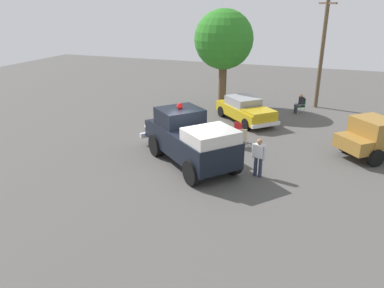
% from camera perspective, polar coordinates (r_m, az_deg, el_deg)
% --- Properties ---
extents(ground_plane, '(60.00, 60.00, 0.00)m').
position_cam_1_polar(ground_plane, '(16.40, -0.30, -3.89)').
color(ground_plane, '#514F4C').
extents(vintage_fire_truck, '(5.94, 5.51, 2.59)m').
position_cam_1_polar(vintage_fire_truck, '(16.65, -0.39, 0.96)').
color(vintage_fire_truck, black).
rests_on(vintage_fire_truck, ground).
extents(classic_hot_rod, '(4.39, 4.39, 1.46)m').
position_cam_1_polar(classic_hot_rod, '(23.00, 8.24, 5.24)').
color(classic_hot_rod, black).
rests_on(classic_hot_rod, ground).
extents(lawn_chair_near_truck, '(0.68, 0.68, 1.02)m').
position_cam_1_polar(lawn_chair_near_truck, '(25.62, 16.47, 5.86)').
color(lawn_chair_near_truck, '#B7BABF').
rests_on(lawn_chair_near_truck, ground).
extents(lawn_chair_by_car, '(0.64, 0.64, 1.02)m').
position_cam_1_polar(lawn_chair_by_car, '(19.59, 6.87, 2.04)').
color(lawn_chair_by_car, '#B7BABF').
rests_on(lawn_chair_by_car, ground).
extents(lawn_chair_spare, '(0.66, 0.66, 1.02)m').
position_cam_1_polar(lawn_chair_spare, '(18.69, 7.59, 1.07)').
color(lawn_chair_spare, '#B7BABF').
rests_on(lawn_chair_spare, ground).
extents(spectator_seated, '(0.65, 0.60, 1.29)m').
position_cam_1_polar(spectator_seated, '(25.53, 16.24, 6.08)').
color(spectator_seated, '#383842').
rests_on(spectator_seated, ground).
extents(spectator_standing, '(0.64, 0.37, 1.68)m').
position_cam_1_polar(spectator_standing, '(15.63, 10.20, -1.68)').
color(spectator_standing, '#2D334C').
rests_on(spectator_standing, ground).
extents(oak_tree_right, '(3.94, 3.94, 6.55)m').
position_cam_1_polar(oak_tree_right, '(25.66, 4.89, 15.62)').
color(oak_tree_right, brown).
rests_on(oak_tree_right, ground).
extents(utility_pole, '(1.18, 1.39, 7.43)m').
position_cam_1_polar(utility_pole, '(26.91, 19.34, 13.35)').
color(utility_pole, brown).
rests_on(utility_pole, ground).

